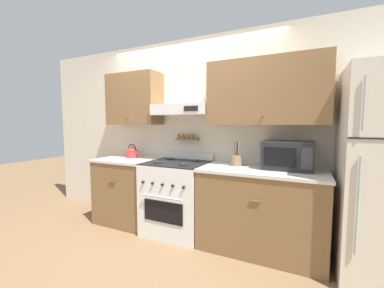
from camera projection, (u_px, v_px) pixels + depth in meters
ground_plane at (164, 243)px, 2.78m from camera, size 16.00×16.00×0.00m
wall_back at (195, 121)px, 3.18m from camera, size 5.20×0.46×2.55m
counter_left at (129, 190)px, 3.38m from camera, size 0.83×0.67×0.91m
counter_right at (260, 209)px, 2.60m from camera, size 1.32×0.67×0.91m
stove_range at (177, 197)px, 3.03m from camera, size 0.76×0.70×1.00m
tea_kettle at (132, 152)px, 3.42m from camera, size 0.20×0.16×0.20m
microwave at (287, 155)px, 2.53m from camera, size 0.52×0.35×0.30m
utensil_crock at (236, 160)px, 2.76m from camera, size 0.13×0.13×0.28m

